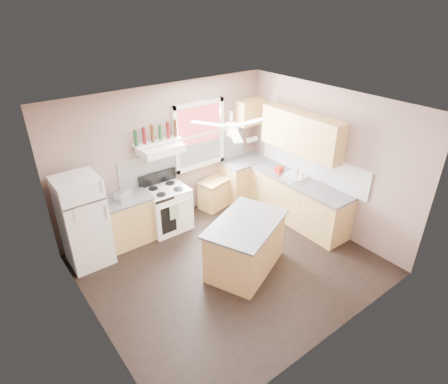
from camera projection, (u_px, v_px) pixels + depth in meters
floor at (230, 264)px, 6.41m from camera, size 4.50×4.50×0.00m
ceiling at (231, 109)px, 5.13m from camera, size 4.50×4.50×0.00m
wall_back at (165, 155)px, 7.18m from camera, size 4.50×0.05×2.70m
wall_right at (326, 160)px, 6.98m from camera, size 0.05×4.00×2.70m
wall_left at (84, 250)px, 4.55m from camera, size 0.05×4.00×2.70m
backsplash_back at (187, 159)px, 7.48m from camera, size 2.90×0.03×0.55m
backsplash_right at (311, 164)px, 7.25m from camera, size 0.03×2.60×0.55m
window_view at (199, 135)px, 7.43m from camera, size 1.00×0.02×1.20m
window_frame at (199, 136)px, 7.42m from camera, size 1.16×0.07×1.36m
refrigerator at (84, 222)px, 6.13m from camera, size 0.68×0.66×1.59m
base_cabinet_left at (127, 221)px, 6.83m from camera, size 0.90×0.60×0.86m
counter_left at (124, 199)px, 6.61m from camera, size 0.92×0.62×0.04m
toaster at (123, 196)px, 6.51m from camera, size 0.32×0.26×0.18m
stove at (167, 209)px, 7.20m from camera, size 0.79×0.65×0.86m
range_hood at (161, 149)px, 6.74m from camera, size 0.78×0.50×0.14m
bottle_shelf at (157, 142)px, 6.78m from camera, size 0.90×0.26×0.03m
cart at (214, 194)px, 7.99m from camera, size 0.70×0.54×0.62m
base_cabinet_corner at (245, 179)px, 8.33m from camera, size 1.00×0.60×0.86m
base_cabinet_right at (298, 201)px, 7.45m from camera, size 0.60×2.20×0.86m
counter_corner at (245, 161)px, 8.11m from camera, size 1.02×0.62×0.04m
counter_right at (299, 181)px, 7.24m from camera, size 0.62×2.22×0.04m
sink at (292, 177)px, 7.37m from camera, size 0.55×0.45×0.03m
faucet at (298, 172)px, 7.42m from camera, size 0.03×0.03×0.14m
upper_cabinet_right at (301, 133)px, 7.02m from camera, size 0.33×1.80×0.76m
upper_cabinet_corner at (250, 112)px, 7.83m from camera, size 0.60×0.33×0.52m
paper_towel at (252, 139)px, 8.22m from camera, size 0.26×0.12×0.12m
island at (245, 246)px, 6.15m from camera, size 1.56×1.31×0.86m
island_top at (246, 223)px, 5.93m from camera, size 1.66×1.41×0.04m
ceiling_fan_hub at (231, 127)px, 5.24m from camera, size 0.20×0.20×0.08m
soap_bottle at (302, 176)px, 7.17m from camera, size 0.11×0.11×0.21m
red_caddy at (279, 169)px, 7.56m from camera, size 0.20×0.15×0.10m
wine_bottles at (157, 133)px, 6.70m from camera, size 0.86×0.06×0.31m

